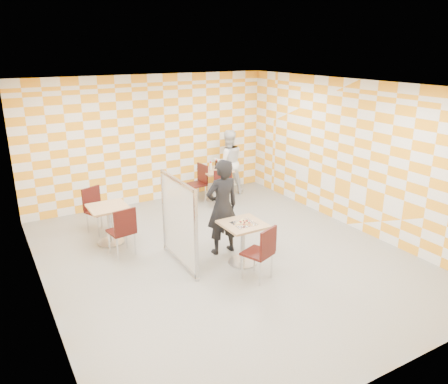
% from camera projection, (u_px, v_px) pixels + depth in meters
% --- Properties ---
extents(room_shell, '(7.00, 7.00, 7.00)m').
position_uv_depth(room_shell, '(210.00, 169.00, 7.83)').
color(room_shell, gray).
rests_on(room_shell, ground).
extents(main_table, '(0.70, 0.70, 0.75)m').
position_uv_depth(main_table, '(243.00, 236.00, 7.46)').
color(main_table, tan).
rests_on(main_table, ground).
extents(second_table, '(0.70, 0.70, 0.75)m').
position_uv_depth(second_table, '(216.00, 179.00, 10.65)').
color(second_table, tan).
rests_on(second_table, ground).
extents(empty_table, '(0.70, 0.70, 0.75)m').
position_uv_depth(empty_table, '(109.00, 218.00, 8.24)').
color(empty_table, tan).
rests_on(empty_table, ground).
extents(chair_main_front, '(0.55, 0.55, 0.92)m').
position_uv_depth(chair_main_front, '(262.00, 249.00, 6.90)').
color(chair_main_front, '#390E0B').
rests_on(chair_main_front, ground).
extents(chair_second_front, '(0.55, 0.56, 0.92)m').
position_uv_depth(chair_second_front, '(222.00, 185.00, 10.09)').
color(chair_second_front, '#390E0B').
rests_on(chair_second_front, ground).
extents(chair_second_side, '(0.47, 0.46, 0.92)m').
position_uv_depth(chair_second_side, '(199.00, 180.00, 10.46)').
color(chair_second_side, '#390E0B').
rests_on(chair_second_side, ground).
extents(chair_empty_near, '(0.48, 0.49, 0.92)m').
position_uv_depth(chair_empty_near, '(123.00, 228.00, 7.71)').
color(chair_empty_near, '#390E0B').
rests_on(chair_empty_near, ground).
extents(chair_empty_far, '(0.56, 0.56, 0.92)m').
position_uv_depth(chair_empty_far, '(95.00, 206.00, 8.76)').
color(chair_empty_far, '#390E0B').
rests_on(chair_empty_far, ground).
extents(partition, '(0.08, 1.38, 1.55)m').
position_uv_depth(partition, '(179.00, 222.00, 7.33)').
color(partition, white).
rests_on(partition, ground).
extents(man_dark, '(0.65, 0.43, 1.75)m').
position_uv_depth(man_dark, '(222.00, 207.00, 7.77)').
color(man_dark, black).
rests_on(man_dark, ground).
extents(man_white, '(0.93, 0.80, 1.64)m').
position_uv_depth(man_white, '(228.00, 162.00, 10.99)').
color(man_white, white).
rests_on(man_white, ground).
extents(pizza_on_foil, '(0.40, 0.40, 0.04)m').
position_uv_depth(pizza_on_foil, '(244.00, 223.00, 7.37)').
color(pizza_on_foil, silver).
rests_on(pizza_on_foil, main_table).
extents(sport_bottle, '(0.06, 0.06, 0.20)m').
position_uv_depth(sport_bottle, '(211.00, 166.00, 10.58)').
color(sport_bottle, white).
rests_on(sport_bottle, second_table).
extents(soda_bottle, '(0.07, 0.07, 0.23)m').
position_uv_depth(soda_bottle, '(216.00, 164.00, 10.65)').
color(soda_bottle, black).
rests_on(soda_bottle, second_table).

